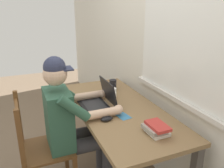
% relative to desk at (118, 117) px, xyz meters
% --- Properties ---
extents(back_wall, '(6.00, 0.08, 2.60)m').
position_rel_desk_xyz_m(back_wall, '(0.01, 0.42, 0.66)').
color(back_wall, silver).
rests_on(back_wall, ground).
extents(desk, '(1.53, 0.68, 0.74)m').
position_rel_desk_xyz_m(desk, '(0.00, 0.00, 0.00)').
color(desk, olive).
rests_on(desk, ground).
extents(seated_person, '(0.50, 0.60, 1.24)m').
position_rel_desk_xyz_m(seated_person, '(-0.04, -0.42, 0.04)').
color(seated_person, '#2D5642').
rests_on(seated_person, ground).
extents(wooden_chair, '(0.42, 0.42, 0.93)m').
position_rel_desk_xyz_m(wooden_chair, '(-0.04, -0.70, -0.18)').
color(wooden_chair, brown).
rests_on(wooden_chair, ground).
extents(laptop, '(0.33, 0.28, 0.23)m').
position_rel_desk_xyz_m(laptop, '(-0.09, -0.14, 0.15)').
color(laptop, black).
rests_on(laptop, desk).
extents(computer_mouse, '(0.06, 0.10, 0.03)m').
position_rel_desk_xyz_m(computer_mouse, '(0.20, -0.19, 0.11)').
color(computer_mouse, black).
rests_on(computer_mouse, desk).
extents(coffee_mug_white, '(0.11, 0.07, 0.09)m').
position_rel_desk_xyz_m(coffee_mug_white, '(-0.23, 0.05, 0.14)').
color(coffee_mug_white, white).
rests_on(coffee_mug_white, desk).
extents(coffee_mug_dark, '(0.11, 0.08, 0.10)m').
position_rel_desk_xyz_m(coffee_mug_dark, '(-0.44, 0.14, 0.15)').
color(coffee_mug_dark, black).
rests_on(coffee_mug_dark, desk).
extents(book_stack_main, '(0.19, 0.15, 0.08)m').
position_rel_desk_xyz_m(book_stack_main, '(0.52, 0.07, 0.14)').
color(book_stack_main, white).
rests_on(book_stack_main, desk).
extents(paper_pile_near_laptop, '(0.24, 0.16, 0.00)m').
position_rel_desk_xyz_m(paper_pile_near_laptop, '(-0.08, -0.22, 0.10)').
color(paper_pile_near_laptop, white).
rests_on(paper_pile_near_laptop, desk).
extents(paper_pile_back_corner, '(0.26, 0.21, 0.02)m').
position_rel_desk_xyz_m(paper_pile_back_corner, '(-0.00, -0.18, 0.11)').
color(paper_pile_back_corner, white).
rests_on(paper_pile_back_corner, desk).
extents(landscape_photo_print, '(0.14, 0.11, 0.00)m').
position_rel_desk_xyz_m(landscape_photo_print, '(0.19, -0.03, 0.10)').
color(landscape_photo_print, teal).
rests_on(landscape_photo_print, desk).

